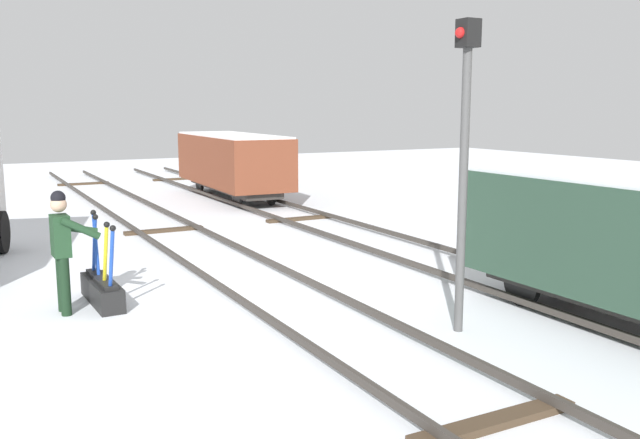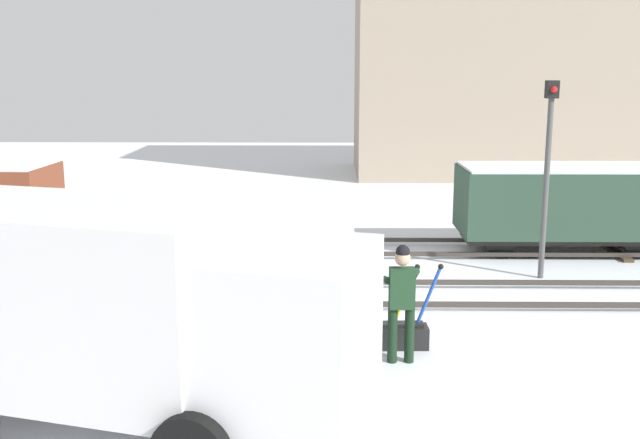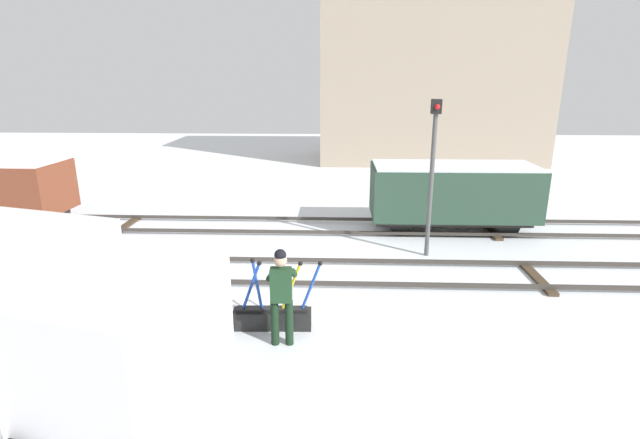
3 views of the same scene
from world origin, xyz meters
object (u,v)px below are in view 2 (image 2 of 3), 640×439
Objects in this scene: rail_worker at (402,295)px; signal_post at (548,161)px; delivery_truck at (126,306)px; freight_car_far_end at (565,202)px; switch_lever_frame at (381,333)px.

rail_worker is 0.44× the size of signal_post.
delivery_truck is 1.22× the size of freight_car_far_end.
delivery_truck is (-3.31, -2.75, 1.35)m from switch_lever_frame.
signal_post reaches higher than freight_car_far_end.
rail_worker reaches higher than switch_lever_frame.
signal_post is (3.43, 4.63, 1.47)m from rail_worker.
switch_lever_frame is 0.29× the size of delivery_truck.
rail_worker is 0.30× the size of delivery_truck.
freight_car_far_end is (4.56, 6.86, 0.18)m from rail_worker.
switch_lever_frame is at bearing -127.72° from freight_car_far_end.
freight_car_far_end reaches higher than switch_lever_frame.
switch_lever_frame is 7.99m from freight_car_far_end.
delivery_truck is at bearing -150.43° from rail_worker.
switch_lever_frame is at bearing 112.29° from rail_worker.
rail_worker is at bearing -67.71° from switch_lever_frame.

